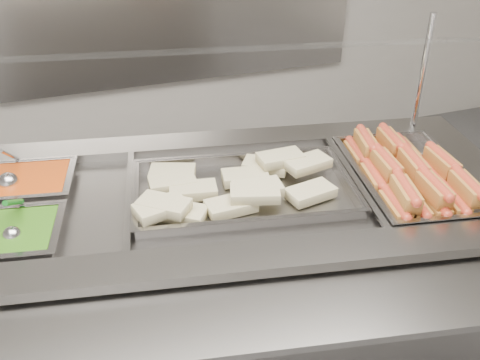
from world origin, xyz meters
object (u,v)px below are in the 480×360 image
object	(u,v)px
steam_counter	(226,293)
ladle	(8,181)
pan_wraps	(243,193)
pan_hotdogs	(408,183)
serving_spoon	(13,229)
sneeze_guard	(214,54)

from	to	relation	value
steam_counter	ladle	distance (m)	0.87
pan_wraps	ladle	xyz separation A→B (m)	(-0.74, 0.28, 0.04)
pan_hotdogs	steam_counter	bearing A→B (deg)	169.03
steam_counter	pan_hotdogs	xyz separation A→B (m)	(0.64, -0.12, 0.43)
steam_counter	serving_spoon	world-z (taller)	serving_spoon
pan_hotdogs	ladle	bearing A→B (deg)	163.34
sneeze_guard	ladle	world-z (taller)	sneeze_guard
sneeze_guard	steam_counter	bearing A→B (deg)	-100.96
steam_counter	serving_spoon	xyz separation A→B (m)	(-0.66, -0.03, 0.48)
pan_hotdogs	serving_spoon	xyz separation A→B (m)	(-1.30, 0.09, 0.05)
pan_hotdogs	pan_wraps	distance (m)	0.59
steam_counter	pan_hotdogs	world-z (taller)	pan_hotdogs
pan_hotdogs	pan_wraps	bearing A→B (deg)	169.03
serving_spoon	steam_counter	bearing A→B (deg)	2.73
sneeze_guard	pan_hotdogs	distance (m)	0.81
steam_counter	ladle	xyz separation A→B (m)	(-0.68, 0.27, 0.48)
pan_hotdogs	ladle	distance (m)	1.38
sneeze_guard	pan_wraps	size ratio (longest dim) A/B	2.25
pan_wraps	serving_spoon	world-z (taller)	serving_spoon
pan_wraps	sneeze_guard	bearing A→B (deg)	94.38
steam_counter	pan_wraps	size ratio (longest dim) A/B	2.69
pan_wraps	steam_counter	bearing A→B (deg)	169.03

